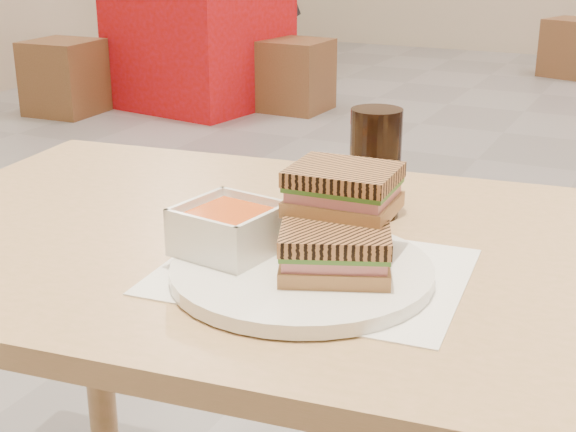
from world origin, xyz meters
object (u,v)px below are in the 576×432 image
at_px(cola_glass, 375,163).
at_px(bg_chair_0r, 295,75).
at_px(plate, 302,271).
at_px(panini_lower, 335,251).
at_px(bg_chair_0l, 64,77).
at_px(bg_table_0, 200,43).
at_px(main_table, 322,325).
at_px(bg_chair_2l, 573,48).
at_px(soup_bowl, 229,231).

distance_m(cola_glass, bg_chair_0r, 4.16).
bearing_deg(plate, panini_lower, -4.54).
relative_size(cola_glass, bg_chair_0l, 0.33).
height_order(bg_table_0, bg_chair_0r, bg_table_0).
distance_m(panini_lower, bg_table_0, 4.59).
xyz_separation_m(main_table, bg_chair_0l, (-3.11, 3.07, -0.41)).
bearing_deg(cola_glass, panini_lower, -79.66).
relative_size(panini_lower, cola_glass, 0.99).
height_order(plate, bg_chair_0r, plate).
bearing_deg(bg_chair_0r, bg_chair_2l, 55.70).
bearing_deg(panini_lower, cola_glass, 100.34).
xyz_separation_m(main_table, soup_bowl, (-0.07, -0.11, 0.16)).
relative_size(plate, bg_chair_2l, 0.60).
relative_size(plate, bg_table_0, 0.29).
distance_m(bg_chair_0l, bg_chair_0r, 1.45).
relative_size(main_table, bg_table_0, 1.23).
relative_size(main_table, cola_glass, 8.51).
xyz_separation_m(main_table, bg_table_0, (-2.49, 3.69, -0.24)).
bearing_deg(bg_chair_0l, soup_bowl, -46.36).
bearing_deg(soup_bowl, bg_chair_0r, 114.50).
xyz_separation_m(main_table, cola_glass, (0.02, 0.13, 0.19)).
bearing_deg(cola_glass, bg_table_0, 125.17).
height_order(bg_chair_0l, bg_chair_0r, bg_chair_0l).
bearing_deg(soup_bowl, panini_lower, -2.11).
height_order(main_table, cola_glass, cola_glass).
height_order(panini_lower, bg_table_0, panini_lower).
bearing_deg(plate, bg_chair_0l, 134.50).
height_order(plate, soup_bowl, soup_bowl).
bearing_deg(soup_bowl, bg_chair_2l, 93.50).
bearing_deg(plate, soup_bowl, 178.95).
relative_size(panini_lower, bg_table_0, 0.14).
distance_m(cola_glass, bg_chair_2l, 5.78).
xyz_separation_m(plate, soup_bowl, (-0.09, 0.00, 0.03)).
distance_m(main_table, bg_chair_0r, 4.24).
bearing_deg(panini_lower, main_table, 119.27).
bearing_deg(main_table, bg_chair_0l, 135.31).
xyz_separation_m(panini_lower, bg_table_0, (-2.55, 3.80, -0.39)).
bearing_deg(panini_lower, bg_chair_0l, 134.85).
bearing_deg(bg_chair_0r, soup_bowl, -65.50).
height_order(plate, cola_glass, cola_glass).
xyz_separation_m(soup_bowl, bg_chair_0l, (-3.03, 3.18, -0.56)).
bearing_deg(bg_table_0, bg_chair_0l, -135.36).
height_order(plate, panini_lower, panini_lower).
bearing_deg(bg_chair_2l, bg_table_0, -133.26).
bearing_deg(main_table, bg_table_0, 124.00).
distance_m(panini_lower, bg_chair_0l, 4.53).
height_order(main_table, bg_chair_0r, main_table).
relative_size(main_table, soup_bowl, 10.45).
relative_size(soup_bowl, panini_lower, 0.82).
xyz_separation_m(soup_bowl, bg_chair_2l, (-0.37, 5.97, -0.57)).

